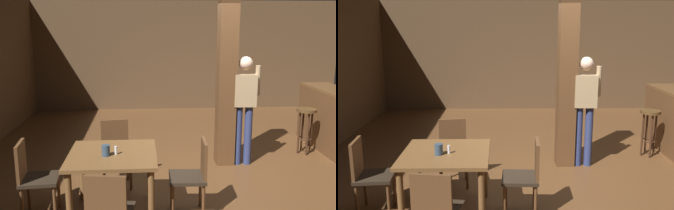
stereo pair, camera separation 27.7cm
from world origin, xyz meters
The scene contains 13 objects.
ground_plane centered at (0.00, 0.00, 0.00)m, with size 10.80×10.80×0.00m, color brown.
wall_back centered at (0.00, 4.50, 1.40)m, with size 8.00×0.10×2.80m, color brown.
pillar centered at (0.09, 0.38, 1.40)m, with size 0.28×0.28×2.80m, color brown.
dining_table centered at (-1.56, -1.19, 0.64)m, with size 1.00×1.00×0.76m.
chair_east centered at (-0.63, -1.23, 0.51)m, with size 0.44×0.44×0.89m.
chair_north centered at (-1.59, -0.33, 0.51)m, with size 0.48×0.48×0.89m.
chair_south centered at (-1.53, -2.08, 0.51)m, with size 0.47×0.47×0.89m.
chair_west centered at (-2.48, -1.17, 0.51)m, with size 0.45×0.45×0.89m.
napkin_cup centered at (-1.62, -1.28, 0.82)m, with size 0.09×0.09×0.13m, color #33475B.
salt_shaker centered at (-1.52, -1.23, 0.80)m, with size 0.03×0.03×0.09m, color silver.
standing_person centered at (0.37, 0.32, 1.00)m, with size 0.47×0.22×1.72m.
bar_counter centered at (2.07, 0.94, 0.55)m, with size 0.56×1.69×1.08m.
bar_stool_near centered at (1.58, 0.74, 0.59)m, with size 0.33×0.33×0.79m.
Camera 2 is at (-0.93, -5.29, 2.19)m, focal length 40.00 mm.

